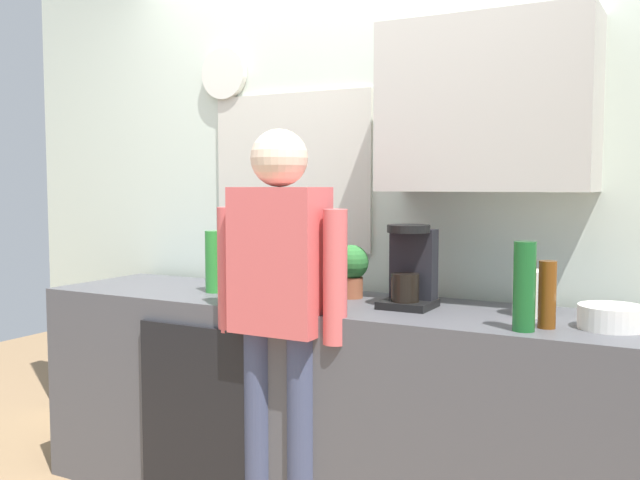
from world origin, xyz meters
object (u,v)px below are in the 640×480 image
(mixing_bowl, at_px, (611,317))
(storage_canister, at_px, (532,293))
(person_at_sink, at_px, (280,299))
(bottle_green_wine, at_px, (524,286))
(bottle_clear_soda, at_px, (215,262))
(cup_white_mug, at_px, (333,301))
(coffee_maker, at_px, (411,270))
(potted_plant, at_px, (351,268))
(bottle_amber_beer, at_px, (547,295))

(mixing_bowl, height_order, storage_canister, storage_canister)
(storage_canister, xyz_separation_m, person_at_sink, (-0.87, -0.37, -0.04))
(mixing_bowl, bearing_deg, bottle_green_wine, -145.11)
(bottle_clear_soda, relative_size, cup_white_mug, 2.95)
(coffee_maker, bearing_deg, person_at_sink, -140.44)
(bottle_green_wine, distance_m, potted_plant, 0.88)
(cup_white_mug, bearing_deg, storage_canister, 24.58)
(coffee_maker, bearing_deg, mixing_bowl, -5.90)
(bottle_green_wine, bearing_deg, potted_plant, 156.99)
(coffee_maker, distance_m, bottle_amber_beer, 0.59)
(potted_plant, height_order, storage_canister, potted_plant)
(bottle_green_wine, relative_size, bottle_clear_soda, 1.07)
(mixing_bowl, bearing_deg, potted_plant, 171.13)
(bottle_amber_beer, distance_m, bottle_green_wine, 0.11)
(storage_canister, bearing_deg, potted_plant, 176.16)
(bottle_clear_soda, height_order, storage_canister, bottle_clear_soda)
(bottle_green_wine, height_order, bottle_clear_soda, bottle_green_wine)
(coffee_maker, xyz_separation_m, mixing_bowl, (0.75, -0.08, -0.11))
(bottle_green_wine, distance_m, person_at_sink, 0.92)
(bottle_amber_beer, xyz_separation_m, cup_white_mug, (-0.77, -0.10, -0.07))
(bottle_green_wine, bearing_deg, cup_white_mug, -178.65)
(person_at_sink, bearing_deg, storage_canister, 33.28)
(bottle_green_wine, bearing_deg, mixing_bowl, 34.89)
(bottle_amber_beer, xyz_separation_m, storage_canister, (-0.09, 0.21, -0.03))
(bottle_green_wine, xyz_separation_m, storage_canister, (-0.03, 0.29, -0.06))
(bottle_clear_soda, bearing_deg, storage_canister, 4.05)
(coffee_maker, relative_size, storage_canister, 1.94)
(person_at_sink, bearing_deg, bottle_amber_beer, 19.90)
(coffee_maker, bearing_deg, bottle_green_wine, -26.98)
(cup_white_mug, relative_size, storage_canister, 0.56)
(coffee_maker, xyz_separation_m, cup_white_mug, (-0.21, -0.27, -0.10))
(coffee_maker, bearing_deg, storage_canister, 4.38)
(coffee_maker, height_order, person_at_sink, person_at_sink)
(coffee_maker, relative_size, bottle_amber_beer, 1.43)
(mixing_bowl, distance_m, storage_canister, 0.31)
(bottle_clear_soda, height_order, mixing_bowl, bottle_clear_soda)
(bottle_green_wine, distance_m, mixing_bowl, 0.33)
(bottle_amber_beer, height_order, bottle_clear_soda, bottle_clear_soda)
(person_at_sink, bearing_deg, bottle_green_wine, 15.30)
(bottle_green_wine, distance_m, cup_white_mug, 0.71)
(coffee_maker, distance_m, bottle_clear_soda, 0.92)
(bottle_clear_soda, distance_m, cup_white_mug, 0.75)
(bottle_clear_soda, height_order, person_at_sink, person_at_sink)
(potted_plant, relative_size, storage_canister, 1.35)
(person_at_sink, bearing_deg, cup_white_mug, 27.86)
(cup_white_mug, xyz_separation_m, mixing_bowl, (0.96, 0.19, -0.01))
(coffee_maker, xyz_separation_m, bottle_clear_soda, (-0.92, -0.06, -0.01))
(cup_white_mug, relative_size, person_at_sink, 0.06)
(mixing_bowl, relative_size, potted_plant, 0.96)
(coffee_maker, relative_size, cup_white_mug, 3.47)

